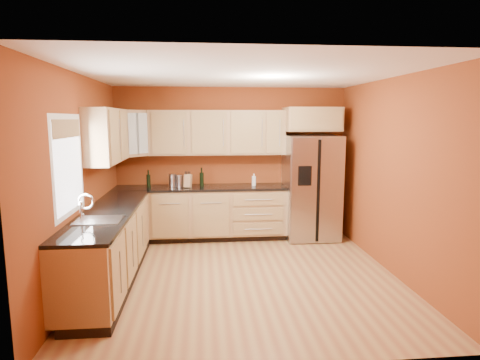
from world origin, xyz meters
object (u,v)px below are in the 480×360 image
object	(u,v)px
wine_bottle_a	(202,177)
knife_block	(188,181)
refrigerator	(311,187)
canister_left	(180,181)
soap_dispenser	(254,180)

from	to	relation	value
wine_bottle_a	knife_block	size ratio (longest dim) A/B	1.44
wine_bottle_a	refrigerator	bearing A→B (deg)	-3.53
refrigerator	knife_block	world-z (taller)	refrigerator
canister_left	wine_bottle_a	bearing A→B (deg)	8.58
canister_left	wine_bottle_a	size ratio (longest dim) A/B	0.63
refrigerator	canister_left	world-z (taller)	refrigerator
refrigerator	wine_bottle_a	size ratio (longest dim) A/B	5.58
refrigerator	knife_block	bearing A→B (deg)	179.72
refrigerator	soap_dispenser	distance (m)	1.00
wine_bottle_a	knife_block	bearing A→B (deg)	-155.28
wine_bottle_a	soap_dispenser	world-z (taller)	wine_bottle_a
canister_left	knife_block	distance (m)	0.15
canister_left	soap_dispenser	size ratio (longest dim) A/B	0.98
refrigerator	knife_block	distance (m)	2.11
canister_left	soap_dispenser	bearing A→B (deg)	1.05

